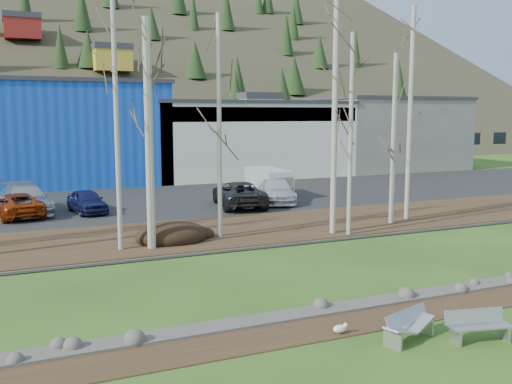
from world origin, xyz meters
name	(u,v)px	position (x,y,z in m)	size (l,w,h in m)	color
ground	(383,354)	(0.00, 0.00, 0.00)	(200.00, 200.00, 0.00)	#294816
dirt_strip	(337,324)	(0.00, 2.10, 0.01)	(80.00, 1.80, 0.03)	#382616
near_bank_rocks	(319,313)	(0.00, 3.10, 0.00)	(80.00, 0.80, 0.50)	#47423D
river	(261,276)	(0.00, 7.20, 0.00)	(80.00, 8.00, 0.90)	#152131
far_bank_rocks	(221,250)	(0.00, 11.30, 0.00)	(80.00, 0.80, 0.46)	#47423D
far_bank	(198,234)	(0.00, 14.50, 0.07)	(80.00, 7.00, 0.15)	#382616
parking_lot	(147,202)	(0.00, 25.00, 0.07)	(80.00, 14.00, 0.14)	black
building_blue	(33,132)	(-6.00, 39.00, 4.16)	(20.40, 12.24, 8.30)	#0F40B7
building_white	(239,138)	(12.00, 38.98, 3.41)	(18.36, 12.24, 6.80)	silver
building_grey	(381,133)	(28.00, 39.00, 3.66)	(14.28, 12.24, 7.30)	slate
hillside	(57,35)	(0.00, 84.00, 17.50)	(160.00, 72.00, 35.00)	#302C1E
bench_intact	(478,326)	(2.66, -0.31, 0.40)	(1.68, 0.81, 0.81)	#B2B4B7
bench_damaged	(408,326)	(1.09, 0.46, 0.38)	(1.76, 1.03, 0.74)	#B2B4B7
seagull	(340,328)	(-0.33, 1.43, 0.18)	(0.44, 0.21, 0.32)	gold
dirt_mound	(172,234)	(-1.59, 13.22, 0.47)	(3.22, 2.27, 0.63)	black
birch_3	(116,105)	(-3.93, 12.60, 6.04)	(0.20, 0.20, 11.77)	beige
birch_4	(148,136)	(-2.74, 12.25, 4.82)	(0.26, 0.26, 9.34)	beige
birch_5	(219,127)	(0.71, 13.36, 5.09)	(0.21, 0.21, 9.88)	beige
birch_6	(351,136)	(6.28, 11.30, 4.71)	(0.19, 0.19, 9.12)	beige
birch_7	(335,110)	(5.79, 11.90, 5.88)	(0.26, 0.26, 11.45)	beige
birch_8	(394,140)	(9.82, 12.82, 4.40)	(0.26, 0.26, 8.50)	beige
birch_9	(410,114)	(11.31, 13.48, 5.64)	(0.24, 0.24, 10.99)	beige
birch_11	(150,135)	(-2.67, 12.25, 4.82)	(0.26, 0.26, 9.34)	beige
car_2	(17,205)	(-7.70, 22.39, 0.79)	(2.16, 4.69, 1.30)	#A0350C
car_3	(25,199)	(-7.24, 23.31, 0.94)	(2.25, 5.52, 1.60)	#9FA3A7
car_4	(87,201)	(-4.03, 22.20, 0.79)	(1.53, 3.81, 1.30)	#1A1D4F
car_5	(239,194)	(4.60, 20.72, 0.90)	(2.53, 5.48, 1.52)	#262628
car_6	(276,191)	(7.36, 21.34, 0.88)	(2.08, 5.12, 1.49)	silver
van_white	(270,183)	(7.91, 23.45, 1.07)	(1.92, 4.33, 1.87)	white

